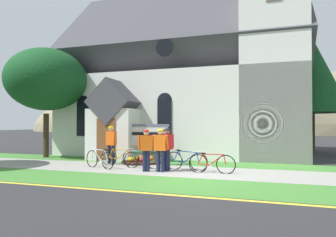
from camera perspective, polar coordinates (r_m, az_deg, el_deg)
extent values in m
plane|color=#2B2B2D|center=(13.83, 8.41, -8.66)|extent=(140.00, 140.00, 0.00)
cube|color=#99968E|center=(12.41, -5.60, -9.52)|extent=(32.00, 2.75, 0.01)
cube|color=#427F33|center=(10.16, -11.39, -11.43)|extent=(32.00, 2.34, 0.01)
cube|color=#427F33|center=(14.61, -1.89, -8.24)|extent=(24.00, 2.00, 0.01)
cube|color=yellow|center=(9.05, -15.55, -12.71)|extent=(28.00, 0.16, 0.01)
cube|color=silver|center=(19.83, 3.49, 0.44)|extent=(13.90, 9.14, 4.69)
cube|color=#424247|center=(20.31, 3.48, 11.49)|extent=(14.40, 9.31, 9.31)
cube|color=silver|center=(16.61, 19.35, 10.73)|extent=(3.20, 3.20, 10.42)
cube|color=silver|center=(15.69, -10.30, -2.98)|extent=(2.40, 1.60, 2.60)
cube|color=#424247|center=(15.72, -10.28, 3.04)|extent=(2.40, 1.80, 2.40)
cube|color=brown|center=(14.98, -11.77, -4.02)|extent=(1.00, 0.06, 2.10)
cube|color=black|center=(17.55, -15.94, -0.13)|extent=(0.76, 0.06, 1.90)
cone|color=black|center=(17.59, -15.92, 2.96)|extent=(0.80, 0.06, 0.80)
cube|color=black|center=(15.41, -0.68, -0.06)|extent=(0.76, 0.06, 1.90)
cone|color=black|center=(15.45, -0.68, 3.47)|extent=(0.80, 0.06, 0.80)
cylinder|color=black|center=(15.90, -0.68, 13.30)|extent=(0.90, 0.06, 0.90)
cube|color=slate|center=(15.00, -7.53, -6.52)|extent=(0.12, 0.12, 0.80)
cube|color=slate|center=(14.41, -0.69, -6.76)|extent=(0.12, 0.12, 0.80)
cube|color=silver|center=(14.62, -4.17, -3.32)|extent=(2.19, 0.19, 0.91)
cube|color=slate|center=(14.61, -4.17, -1.31)|extent=(2.31, 0.24, 0.12)
cube|color=black|center=(14.57, -4.23, -2.90)|extent=(1.75, 0.10, 0.16)
cylinder|color=#382319|center=(14.20, -5.02, -8.26)|extent=(1.89, 1.89, 0.10)
ellipsoid|color=orange|center=(14.08, -3.39, -7.63)|extent=(0.36, 0.36, 0.24)
ellipsoid|color=red|center=(14.72, -3.63, -7.34)|extent=(0.36, 0.36, 0.24)
ellipsoid|color=orange|center=(14.46, -5.37, -7.45)|extent=(0.36, 0.36, 0.24)
ellipsoid|color=gold|center=(13.94, -7.05, -7.69)|extent=(0.36, 0.36, 0.24)
ellipsoid|color=red|center=(13.77, -4.83, -7.78)|extent=(0.36, 0.36, 0.24)
torus|color=black|center=(11.45, 5.76, -8.55)|extent=(0.72, 0.05, 0.72)
torus|color=black|center=(11.30, 10.97, -8.63)|extent=(0.72, 0.05, 0.72)
cylinder|color=#A51E19|center=(11.32, 9.19, -7.81)|extent=(0.56, 0.05, 0.45)
cylinder|color=#A51E19|center=(11.32, 8.61, -6.75)|extent=(0.76, 0.05, 0.04)
cylinder|color=#A51E19|center=(11.38, 7.26, -7.80)|extent=(0.26, 0.04, 0.43)
cylinder|color=#A51E19|center=(11.42, 6.79, -8.70)|extent=(0.42, 0.04, 0.09)
cylinder|color=#A51E19|center=(11.41, 6.23, -7.65)|extent=(0.22, 0.04, 0.38)
cylinder|color=#A51E19|center=(11.29, 10.76, -7.69)|extent=(0.12, 0.04, 0.38)
ellipsoid|color=black|center=(11.37, 6.69, -6.60)|extent=(0.24, 0.08, 0.05)
cylinder|color=silver|center=(11.27, 10.55, -6.65)|extent=(0.44, 0.04, 0.03)
cylinder|color=silver|center=(11.39, 7.83, -8.84)|extent=(0.18, 0.02, 0.18)
torus|color=black|center=(12.42, -11.42, -7.90)|extent=(0.70, 0.30, 0.73)
torus|color=black|center=(13.21, -14.29, -7.47)|extent=(0.70, 0.30, 0.73)
cylinder|color=#B7B7BC|center=(12.92, -13.35, -6.83)|extent=(0.53, 0.23, 0.49)
cylinder|color=#B7B7BC|center=(12.81, -13.04, -5.83)|extent=(0.72, 0.30, 0.04)
cylinder|color=#B7B7BC|center=(12.63, -12.29, -6.95)|extent=(0.25, 0.12, 0.48)
cylinder|color=#B7B7BC|center=(12.58, -12.03, -7.93)|extent=(0.40, 0.18, 0.09)
cylinder|color=#B7B7BC|center=(12.47, -11.69, -6.91)|extent=(0.21, 0.11, 0.43)
cylinder|color=#B7B7BC|center=(13.16, -14.18, -6.60)|extent=(0.12, 0.08, 0.42)
ellipsoid|color=black|center=(12.51, -11.96, -5.79)|extent=(0.25, 0.16, 0.05)
cylinder|color=silver|center=(13.10, -14.07, -5.64)|extent=(0.42, 0.18, 0.03)
cylinder|color=silver|center=(12.74, -12.61, -7.96)|extent=(0.18, 0.08, 0.18)
torus|color=black|center=(12.18, 1.14, -8.05)|extent=(0.74, 0.11, 0.74)
torus|color=black|center=(11.83, 5.87, -8.26)|extent=(0.74, 0.11, 0.74)
cylinder|color=#194CA5|center=(11.92, 4.23, -7.42)|extent=(0.56, 0.09, 0.46)
cylinder|color=#194CA5|center=(11.94, 3.71, -6.32)|extent=(0.77, 0.11, 0.06)
cylinder|color=#194CA5|center=(12.05, 2.49, -7.29)|extent=(0.26, 0.06, 0.47)
cylinder|color=#194CA5|center=(12.11, 2.07, -8.22)|extent=(0.42, 0.08, 0.09)
cylinder|color=#194CA5|center=(12.12, 1.56, -7.13)|extent=(0.22, 0.06, 0.42)
cylinder|color=#194CA5|center=(11.82, 5.68, -7.35)|extent=(0.12, 0.05, 0.38)
ellipsoid|color=black|center=(12.07, 1.97, -6.05)|extent=(0.25, 0.10, 0.05)
cylinder|color=silver|center=(11.82, 5.48, -6.34)|extent=(0.44, 0.07, 0.03)
cylinder|color=silver|center=(12.04, 3.00, -8.39)|extent=(0.18, 0.04, 0.18)
torus|color=black|center=(12.27, -2.59, -8.09)|extent=(0.70, 0.06, 0.70)
torus|color=black|center=(12.69, -6.93, -7.85)|extent=(0.70, 0.06, 0.70)
cylinder|color=#19723F|center=(12.52, -5.48, -7.24)|extent=(0.56, 0.05, 0.44)
cylinder|color=#19723F|center=(12.45, -5.01, -6.23)|extent=(0.76, 0.06, 0.08)
cylinder|color=#19723F|center=(12.36, -3.87, -7.22)|extent=(0.26, 0.04, 0.47)
cylinder|color=#19723F|center=(12.35, -3.48, -8.16)|extent=(0.41, 0.05, 0.09)
cylinder|color=#19723F|center=(12.28, -2.99, -7.14)|extent=(0.22, 0.04, 0.42)
cylinder|color=#19723F|center=(12.65, -6.76, -7.06)|extent=(0.12, 0.04, 0.37)
ellipsoid|color=black|center=(12.30, -3.39, -6.05)|extent=(0.24, 0.09, 0.05)
cylinder|color=silver|center=(12.61, -6.59, -6.17)|extent=(0.44, 0.04, 0.03)
cylinder|color=silver|center=(12.43, -4.36, -8.23)|extent=(0.18, 0.03, 0.18)
torus|color=black|center=(13.63, -11.17, -7.29)|extent=(0.73, 0.09, 0.73)
torus|color=black|center=(13.24, -7.15, -7.49)|extent=(0.73, 0.09, 0.73)
cylinder|color=orange|center=(13.35, -8.54, -6.74)|extent=(0.55, 0.07, 0.45)
cylinder|color=orange|center=(13.37, -8.98, -5.78)|extent=(0.75, 0.09, 0.05)
cylinder|color=orange|center=(13.49, -10.02, -6.64)|extent=(0.26, 0.05, 0.46)
cylinder|color=orange|center=(13.55, -10.38, -7.44)|extent=(0.41, 0.06, 0.09)
cylinder|color=orange|center=(13.57, -10.81, -6.49)|extent=(0.22, 0.05, 0.41)
cylinder|color=orange|center=(13.23, -7.31, -6.68)|extent=(0.12, 0.04, 0.38)
ellipsoid|color=black|center=(13.52, -10.46, -5.55)|extent=(0.24, 0.10, 0.05)
cylinder|color=silver|center=(13.23, -7.47, -5.78)|extent=(0.44, 0.06, 0.03)
cylinder|color=silver|center=(13.47, -9.59, -7.60)|extent=(0.18, 0.03, 0.18)
cylinder|color=#191E38|center=(14.09, -11.15, -6.75)|extent=(0.15, 0.15, 0.86)
cylinder|color=#191E38|center=(13.93, -10.41, -6.82)|extent=(0.15, 0.15, 0.86)
cube|color=#E55914|center=(13.95, -10.77, -3.74)|extent=(0.52, 0.30, 0.63)
sphere|color=beige|center=(13.94, -10.77, -1.99)|extent=(0.22, 0.22, 0.22)
ellipsoid|color=gold|center=(13.94, -10.77, -1.74)|extent=(0.29, 0.32, 0.16)
cylinder|color=#E55914|center=(14.17, -11.55, -3.57)|extent=(0.09, 0.12, 0.57)
cylinder|color=#E55914|center=(13.73, -9.96, -3.66)|extent=(0.09, 0.15, 0.57)
cylinder|color=#191E38|center=(13.46, -0.17, -7.20)|extent=(0.15, 0.15, 0.78)
cylinder|color=#191E38|center=(13.27, -0.74, -7.29)|extent=(0.15, 0.15, 0.78)
cube|color=blue|center=(13.31, -0.45, -4.35)|extent=(0.32, 0.48, 0.57)
sphere|color=tan|center=(13.29, -0.45, -2.69)|extent=(0.20, 0.20, 0.20)
ellipsoid|color=black|center=(13.29, -0.45, -2.45)|extent=(0.30, 0.28, 0.14)
cylinder|color=blue|center=(13.51, 0.34, -4.18)|extent=(0.09, 0.09, 0.51)
cylinder|color=blue|center=(13.11, -1.28, -4.28)|extent=(0.09, 0.19, 0.52)
cylinder|color=#191E38|center=(11.48, -1.04, -8.18)|extent=(0.15, 0.15, 0.82)
cylinder|color=#191E38|center=(11.54, -1.88, -8.15)|extent=(0.15, 0.15, 0.82)
cube|color=#E55914|center=(11.44, -1.46, -4.64)|extent=(0.46, 0.21, 0.60)
sphere|color=beige|center=(11.42, -1.46, -2.61)|extent=(0.21, 0.21, 0.21)
ellipsoid|color=gold|center=(11.42, -1.46, -2.32)|extent=(0.23, 0.27, 0.15)
cylinder|color=#E55914|center=(11.31, -0.19, -4.53)|extent=(0.09, 0.23, 0.54)
cylinder|color=#E55914|center=(11.57, -2.70, -4.45)|extent=(0.09, 0.13, 0.54)
cylinder|color=#191E38|center=(11.80, 0.03, -7.96)|extent=(0.15, 0.15, 0.83)
cylinder|color=#191E38|center=(11.72, -0.29, -8.00)|extent=(0.15, 0.15, 0.83)
cube|color=red|center=(11.69, -0.13, -4.47)|extent=(0.36, 0.51, 0.61)
sphere|color=#936B51|center=(11.67, -0.13, -2.46)|extent=(0.22, 0.22, 0.22)
ellipsoid|color=black|center=(11.67, -0.13, -2.17)|extent=(0.33, 0.31, 0.15)
cylinder|color=red|center=(11.88, 0.90, -4.27)|extent=(0.09, 0.15, 0.55)
cylinder|color=red|center=(11.50, -1.18, -4.38)|extent=(0.09, 0.13, 0.55)
cylinder|color=#191E38|center=(11.63, -4.50, -8.12)|extent=(0.15, 0.15, 0.81)
cylinder|color=#191E38|center=(11.63, -3.85, -8.12)|extent=(0.15, 0.15, 0.81)
cube|color=#E55914|center=(11.57, -4.17, -4.69)|extent=(0.50, 0.36, 0.59)
sphere|color=beige|center=(11.55, -4.17, -2.72)|extent=(0.21, 0.21, 0.21)
ellipsoid|color=red|center=(11.55, -4.17, -2.43)|extent=(0.30, 0.33, 0.15)
cylinder|color=#E55914|center=(11.60, -5.54, -4.53)|extent=(0.09, 0.14, 0.54)
cylinder|color=#E55914|center=(11.54, -2.79, -4.56)|extent=(0.09, 0.22, 0.53)
cylinder|color=#3D2D1E|center=(20.87, 25.69, -2.50)|extent=(0.39, 0.39, 2.53)
cone|color=#14471E|center=(21.10, 25.61, 7.70)|extent=(4.39, 4.39, 4.94)
cylinder|color=#3D2D1E|center=(17.83, -22.22, -2.99)|extent=(0.30, 0.30, 2.41)
ellipsoid|color=#14471E|center=(17.98, -22.16, 6.89)|extent=(4.36, 4.36, 3.42)
ellipsoid|color=#847A5B|center=(71.55, 10.86, -2.47)|extent=(102.79, 46.79, 27.84)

